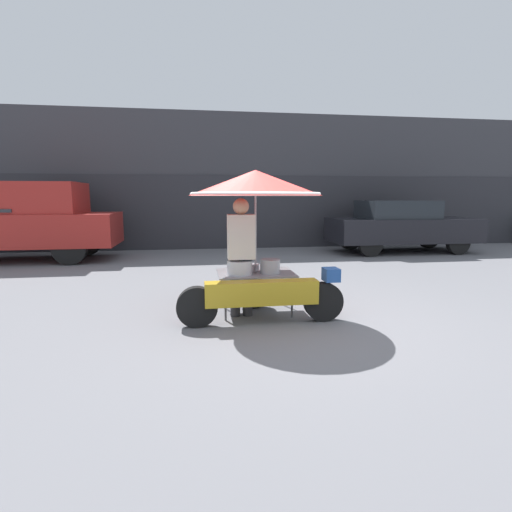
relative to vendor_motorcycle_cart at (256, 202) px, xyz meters
name	(u,v)px	position (x,y,z in m)	size (l,w,h in m)	color
ground_plane	(290,321)	(0.41, -0.44, -1.63)	(36.00, 36.00, 0.00)	slate
shopfront_building	(231,183)	(0.41, 8.52, 0.55)	(28.00, 2.06, 4.40)	#38383D
vendor_motorcycle_cart	(256,202)	(0.00, 0.00, 0.00)	(2.28, 1.91, 2.09)	black
vendor_person	(241,251)	(-0.23, -0.08, -0.68)	(0.38, 0.23, 1.69)	#2D2D33
parked_car	(401,226)	(5.41, 5.80, -0.81)	(4.45, 1.79, 1.59)	black
pickup_truck	(21,223)	(-5.43, 5.71, -0.62)	(5.18, 1.89, 2.08)	black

